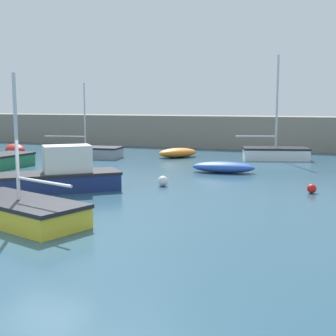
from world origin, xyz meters
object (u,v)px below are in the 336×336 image
(sailboat_tall_mast, at_px, (275,153))
(mooring_buoy_white, at_px, (163,181))
(dinghy_near_pier, at_px, (15,150))
(rowboat_blue_near, at_px, (223,167))
(sailboat_short_mast, at_px, (20,210))
(sailboat_twin_hulled, at_px, (86,152))
(open_tender_yellow, at_px, (178,153))
(mooring_buoy_red, at_px, (312,189))
(motorboat_with_cabin, at_px, (61,175))

(sailboat_tall_mast, bearing_deg, mooring_buoy_white, -121.99)
(sailboat_tall_mast, height_order, mooring_buoy_white, sailboat_tall_mast)
(dinghy_near_pier, height_order, rowboat_blue_near, dinghy_near_pier)
(sailboat_short_mast, bearing_deg, sailboat_tall_mast, -87.56)
(mooring_buoy_white, bearing_deg, rowboat_blue_near, 72.49)
(sailboat_twin_hulled, relative_size, open_tender_yellow, 1.79)
(mooring_buoy_red, bearing_deg, sailboat_tall_mast, 104.78)
(sailboat_tall_mast, relative_size, mooring_buoy_red, 17.58)
(motorboat_with_cabin, bearing_deg, mooring_buoy_red, 157.07)
(open_tender_yellow, relative_size, mooring_buoy_red, 8.00)
(dinghy_near_pier, xyz_separation_m, sailboat_twin_hulled, (5.30, 0.48, -0.01))
(dinghy_near_pier, bearing_deg, sailboat_tall_mast, -138.76)
(sailboat_short_mast, height_order, open_tender_yellow, sailboat_short_mast)
(mooring_buoy_red, xyz_separation_m, mooring_buoy_white, (-6.19, -0.54, 0.03))
(motorboat_with_cabin, height_order, sailboat_short_mast, sailboat_short_mast)
(sailboat_tall_mast, distance_m, dinghy_near_pier, 17.66)
(motorboat_with_cabin, relative_size, mooring_buoy_red, 13.16)
(sailboat_twin_hulled, relative_size, rowboat_blue_near, 1.59)
(motorboat_with_cabin, distance_m, sailboat_twin_hulled, 11.87)
(sailboat_short_mast, bearing_deg, open_tender_yellow, -68.69)
(rowboat_blue_near, distance_m, mooring_buoy_white, 5.05)
(open_tender_yellow, xyz_separation_m, rowboat_blue_near, (4.52, -5.75, -0.03))
(motorboat_with_cabin, height_order, mooring_buoy_white, motorboat_with_cabin)
(dinghy_near_pier, relative_size, sailboat_short_mast, 0.49)
(motorboat_with_cabin, xyz_separation_m, sailboat_short_mast, (1.73, -4.92, -0.27))
(mooring_buoy_red, bearing_deg, sailboat_short_mast, -135.20)
(open_tender_yellow, bearing_deg, mooring_buoy_red, -96.70)
(dinghy_near_pier, relative_size, mooring_buoy_red, 6.50)
(motorboat_with_cabin, bearing_deg, mooring_buoy_white, 174.88)
(sailboat_tall_mast, distance_m, sailboat_twin_hulled, 12.41)
(motorboat_with_cabin, xyz_separation_m, mooring_buoy_white, (3.53, 2.47, -0.43))
(open_tender_yellow, relative_size, rowboat_blue_near, 0.89)
(mooring_buoy_red, bearing_deg, motorboat_with_cabin, -162.78)
(rowboat_blue_near, bearing_deg, mooring_buoy_white, -113.38)
(dinghy_near_pier, height_order, motorboat_with_cabin, motorboat_with_cabin)
(sailboat_tall_mast, bearing_deg, motorboat_with_cabin, -132.03)
(open_tender_yellow, height_order, mooring_buoy_white, open_tender_yellow)
(open_tender_yellow, distance_m, rowboat_blue_near, 7.31)
(sailboat_twin_hulled, height_order, rowboat_blue_near, sailboat_twin_hulled)
(dinghy_near_pier, distance_m, sailboat_short_mast, 19.41)
(sailboat_twin_hulled, bearing_deg, dinghy_near_pier, 177.53)
(rowboat_blue_near, height_order, mooring_buoy_red, rowboat_blue_near)
(sailboat_twin_hulled, distance_m, mooring_buoy_white, 11.94)
(sailboat_tall_mast, distance_m, motorboat_with_cabin, 15.59)
(open_tender_yellow, bearing_deg, sailboat_short_mast, -135.41)
(motorboat_with_cabin, bearing_deg, sailboat_tall_mast, -156.08)
(mooring_buoy_red, bearing_deg, open_tender_yellow, 132.55)
(motorboat_with_cabin, xyz_separation_m, rowboat_blue_near, (5.05, 7.29, -0.37))
(dinghy_near_pier, relative_size, open_tender_yellow, 0.81)
(rowboat_blue_near, bearing_deg, open_tender_yellow, 122.32)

